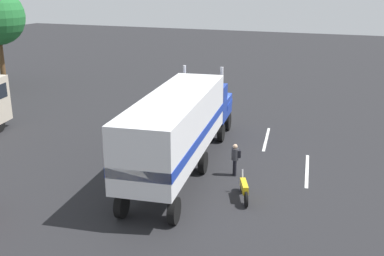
# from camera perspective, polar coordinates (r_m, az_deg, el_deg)

# --- Properties ---
(ground_plane) EXTENTS (120.00, 120.00, 0.00)m
(ground_plane) POSITION_cam_1_polar(r_m,az_deg,el_deg) (29.90, 2.49, -0.47)
(ground_plane) COLOR #232326
(lane_stripe_near) EXTENTS (4.38, 0.73, 0.01)m
(lane_stripe_near) POSITION_cam_1_polar(r_m,az_deg,el_deg) (28.89, 8.98, -1.32)
(lane_stripe_near) COLOR silver
(lane_stripe_near) RESTS_ON ground_plane
(lane_stripe_mid) EXTENTS (4.39, 0.64, 0.01)m
(lane_stripe_mid) POSITION_cam_1_polar(r_m,az_deg,el_deg) (24.66, 13.74, -5.00)
(lane_stripe_mid) COLOR silver
(lane_stripe_mid) RESTS_ON ground_plane
(semi_truck) EXTENTS (14.36, 4.34, 4.50)m
(semi_truck) POSITION_cam_1_polar(r_m,az_deg,el_deg) (23.18, -1.23, 0.68)
(semi_truck) COLOR #193399
(semi_truck) RESTS_ON ground_plane
(person_bystander) EXTENTS (0.37, 0.48, 1.63)m
(person_bystander) POSITION_cam_1_polar(r_m,az_deg,el_deg) (23.16, 5.26, -3.67)
(person_bystander) COLOR black
(person_bystander) RESTS_ON ground_plane
(motorcycle) EXTENTS (2.00, 0.87, 1.12)m
(motorcycle) POSITION_cam_1_polar(r_m,az_deg,el_deg) (20.94, 6.31, -7.33)
(motorcycle) COLOR black
(motorcycle) RESTS_ON ground_plane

